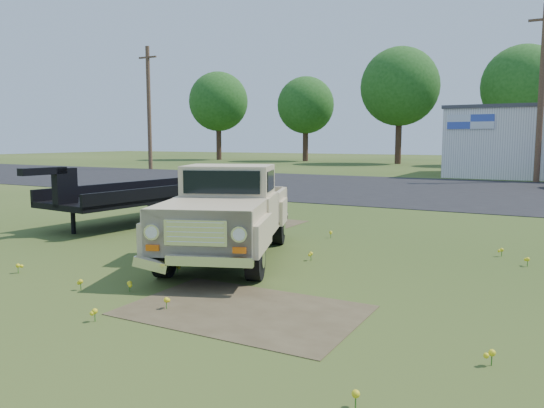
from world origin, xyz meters
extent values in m
plane|color=#284115|center=(0.00, 0.00, 0.00)|extent=(140.00, 140.00, 0.00)
cube|color=black|center=(0.00, 15.00, 0.00)|extent=(90.00, 14.00, 0.02)
cube|color=#473C26|center=(1.50, -3.00, 0.00)|extent=(3.00, 2.00, 0.01)
cube|color=#473C26|center=(-2.00, 3.50, 0.00)|extent=(2.20, 1.60, 0.01)
cube|color=silver|center=(0.50, 22.95, 3.20)|extent=(2.50, 0.08, 0.80)
cylinder|color=#4A2F22|center=(-22.00, 22.00, 4.50)|extent=(0.30, 0.30, 9.00)
cube|color=#4A2F22|center=(-22.00, 22.00, 8.20)|extent=(1.60, 0.12, 0.12)
cylinder|color=#4A2F22|center=(4.00, 22.00, 4.50)|extent=(0.30, 0.30, 9.00)
cylinder|color=#3D261B|center=(-28.00, 40.00, 1.80)|extent=(0.56, 0.56, 3.60)
sphere|color=#1A4915|center=(-28.00, 40.00, 6.32)|extent=(6.40, 6.40, 6.40)
cylinder|color=#3D261B|center=(-18.00, 41.00, 1.62)|extent=(0.56, 0.56, 3.24)
sphere|color=#1A4915|center=(-18.00, 41.00, 5.69)|extent=(5.76, 5.76, 5.76)
cylinder|color=#3D261B|center=(-8.00, 39.50, 1.98)|extent=(0.56, 0.56, 3.96)
sphere|color=#1A4915|center=(-8.00, 39.50, 6.95)|extent=(7.04, 7.04, 7.04)
cylinder|color=#3D261B|center=(2.00, 40.50, 1.89)|extent=(0.56, 0.56, 3.78)
sphere|color=#1A4915|center=(2.00, 40.50, 6.64)|extent=(6.72, 6.72, 6.72)
camera|label=1|loc=(4.98, -8.67, 2.20)|focal=35.00mm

